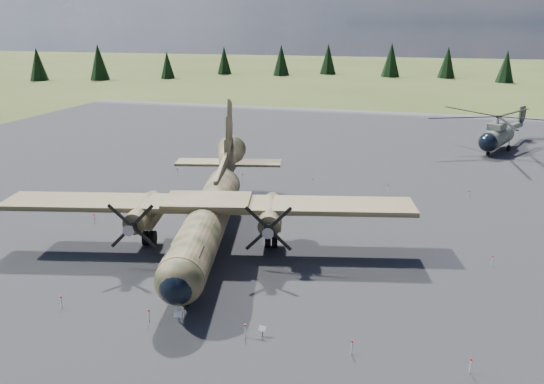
# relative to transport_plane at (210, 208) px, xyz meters

# --- Properties ---
(ground) EXTENTS (500.00, 500.00, 0.00)m
(ground) POSITION_rel_transport_plane_xyz_m (4.86, 1.38, -2.99)
(ground) COLOR #53622B
(ground) RESTS_ON ground
(apron) EXTENTS (120.00, 120.00, 0.04)m
(apron) POSITION_rel_transport_plane_xyz_m (4.86, 11.38, -2.99)
(apron) COLOR #515256
(apron) RESTS_ON ground
(transport_plane) EXTENTS (31.49, 28.24, 10.41)m
(transport_plane) POSITION_rel_transport_plane_xyz_m (0.00, 0.00, 0.00)
(transport_plane) COLOR #2F371E
(transport_plane) RESTS_ON ground
(helicopter_near) EXTENTS (25.89, 25.89, 5.03)m
(helicopter_near) POSITION_rel_transport_plane_xyz_m (26.02, 40.46, 0.57)
(helicopter_near) COLOR #64675A
(helicopter_near) RESTS_ON ground
(info_placard_left) EXTENTS (0.50, 0.21, 0.78)m
(info_placard_left) POSITION_rel_transport_plane_xyz_m (2.60, -11.74, -2.47)
(info_placard_left) COLOR gray
(info_placard_left) RESTS_ON ground
(info_placard_right) EXTENTS (0.44, 0.22, 0.66)m
(info_placard_right) POSITION_rel_transport_plane_xyz_m (7.76, -11.75, -2.55)
(info_placard_right) COLOR gray
(info_placard_right) RESTS_ON ground
(barrier_fence) EXTENTS (33.12, 29.62, 0.85)m
(barrier_fence) POSITION_rel_transport_plane_xyz_m (4.40, 1.31, -2.48)
(barrier_fence) COLOR white
(barrier_fence) RESTS_ON ground
(treeline) EXTENTS (300.08, 303.99, 10.96)m
(treeline) POSITION_rel_transport_plane_xyz_m (5.04, 1.80, 1.94)
(treeline) COLOR black
(treeline) RESTS_ON ground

